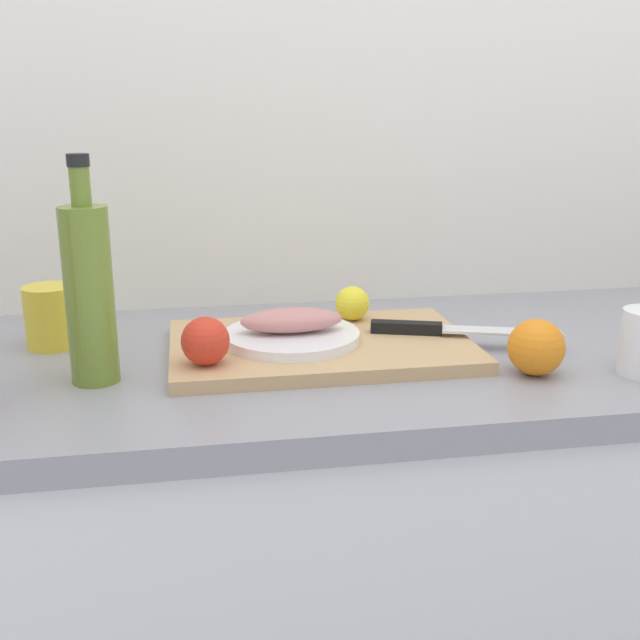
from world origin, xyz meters
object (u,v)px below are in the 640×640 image
object	(u,v)px
fish_fillet	(292,320)
orange_0	(536,347)
coffee_mug_0	(53,316)
chef_knife	(441,329)
white_plate	(292,336)
lemon_0	(352,303)
olive_oil_bottle	(89,291)
cutting_board	(320,345)

from	to	relation	value
fish_fillet	orange_0	size ratio (longest dim) A/B	1.94
fish_fillet	coffee_mug_0	size ratio (longest dim) A/B	1.29
chef_knife	coffee_mug_0	size ratio (longest dim) A/B	2.39
white_plate	chef_knife	xyz separation A→B (m)	(0.23, -0.01, 0.00)
chef_knife	orange_0	distance (m)	0.17
lemon_0	coffee_mug_0	size ratio (longest dim) A/B	0.47
olive_oil_bottle	coffee_mug_0	size ratio (longest dim) A/B	2.55
chef_knife	coffee_mug_0	bearing A→B (deg)	-172.30
cutting_board	olive_oil_bottle	bearing A→B (deg)	-167.48
fish_fillet	olive_oil_bottle	xyz separation A→B (m)	(-0.28, -0.07, 0.07)
white_plate	fish_fillet	size ratio (longest dim) A/B	1.33
cutting_board	fish_fillet	size ratio (longest dim) A/B	2.93
lemon_0	orange_0	world-z (taller)	orange_0
lemon_0	olive_oil_bottle	xyz separation A→B (m)	(-0.39, -0.17, 0.08)
chef_knife	orange_0	xyz separation A→B (m)	(0.09, -0.14, 0.01)
olive_oil_bottle	orange_0	size ratio (longest dim) A/B	3.84
fish_fillet	olive_oil_bottle	world-z (taller)	olive_oil_bottle
orange_0	coffee_mug_0	bearing A→B (deg)	159.80
white_plate	chef_knife	world-z (taller)	chef_knife
chef_knife	cutting_board	bearing A→B (deg)	-165.02
lemon_0	orange_0	distance (m)	0.32
coffee_mug_0	chef_knife	bearing A→B (deg)	-10.43
white_plate	lemon_0	xyz separation A→B (m)	(0.11, 0.10, 0.02)
fish_fillet	lemon_0	bearing A→B (deg)	40.46
coffee_mug_0	cutting_board	bearing A→B (deg)	-13.74
lemon_0	olive_oil_bottle	size ratio (longest dim) A/B	0.19
white_plate	orange_0	world-z (taller)	orange_0
cutting_board	chef_knife	bearing A→B (deg)	-3.15
orange_0	lemon_0	bearing A→B (deg)	130.06
white_plate	olive_oil_bottle	size ratio (longest dim) A/B	0.67
fish_fillet	orange_0	distance (m)	0.35
coffee_mug_0	olive_oil_bottle	bearing A→B (deg)	-65.18
cutting_board	chef_knife	size ratio (longest dim) A/B	1.58
cutting_board	orange_0	bearing A→B (deg)	-28.64
chef_knife	olive_oil_bottle	world-z (taller)	olive_oil_bottle
cutting_board	chef_knife	xyz separation A→B (m)	(0.19, -0.01, 0.02)
fish_fillet	coffee_mug_0	bearing A→B (deg)	164.10
fish_fillet	lemon_0	distance (m)	0.15
fish_fillet	chef_knife	size ratio (longest dim) A/B	0.54
lemon_0	cutting_board	bearing A→B (deg)	-126.97
lemon_0	orange_0	xyz separation A→B (m)	(0.21, -0.25, -0.01)
chef_knife	coffee_mug_0	world-z (taller)	coffee_mug_0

